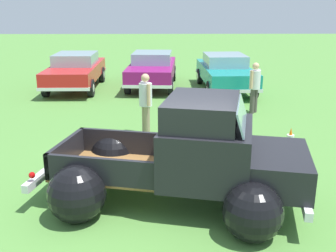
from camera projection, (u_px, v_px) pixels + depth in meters
The scene contains 9 objects.
ground_plane at pixel (170, 200), 7.25m from camera, with size 80.00×80.00×0.00m, color #548C3D.
vintage_pickup_truck at pixel (192, 163), 6.96m from camera, with size 4.92×3.51×1.96m.
show_car_0 at pixel (76, 70), 16.45m from camera, with size 1.92×4.64×1.43m.
show_car_1 at pixel (152, 68), 16.82m from camera, with size 2.14×4.59×1.43m.
show_car_2 at pixel (225, 71), 16.11m from camera, with size 1.99×4.61×1.43m.
spectator_0 at pixel (255, 85), 12.75m from camera, with size 0.48×0.48×1.62m.
spectator_1 at pixel (146, 101), 10.58m from camera, with size 0.45×0.52×1.66m.
lane_cone_0 at pixel (142, 144), 9.19m from camera, with size 0.36×0.36×0.63m.
lane_cone_1 at pixel (290, 141), 9.43m from camera, with size 0.36×0.36×0.63m.
Camera 1 is at (-0.13, -6.54, 3.42)m, focal length 43.07 mm.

